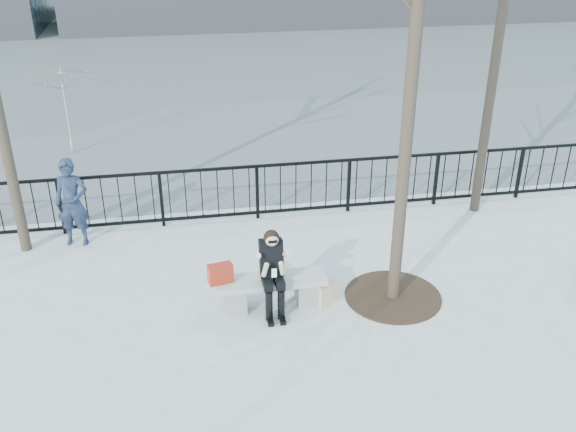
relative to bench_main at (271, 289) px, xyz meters
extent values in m
plane|color=#979893|center=(0.00, 0.00, -0.30)|extent=(120.00, 120.00, 0.00)
cube|color=#474747|center=(0.00, 15.00, -0.30)|extent=(60.00, 23.00, 0.01)
cube|color=black|center=(0.00, 3.00, 0.78)|extent=(14.00, 0.05, 0.05)
cube|color=black|center=(0.00, 3.00, -0.18)|extent=(14.00, 0.05, 0.05)
cube|color=#2D2D30|center=(3.00, 21.96, 0.90)|extent=(18.00, 0.08, 2.40)
cylinder|color=black|center=(1.90, -0.10, 3.45)|extent=(0.18, 0.18, 7.50)
cylinder|color=black|center=(4.50, 2.60, 3.20)|extent=(0.18, 0.18, 7.00)
cylinder|color=black|center=(1.90, -0.10, -0.29)|extent=(1.50, 1.50, 0.02)
cube|color=slate|center=(-0.55, 0.00, -0.10)|extent=(0.32, 0.38, 0.40)
cube|color=slate|center=(0.55, 0.00, -0.10)|extent=(0.32, 0.38, 0.40)
cube|color=gray|center=(0.00, 0.00, 0.14)|extent=(1.65, 0.46, 0.09)
cube|color=maroon|center=(-0.75, 0.02, 0.34)|extent=(0.39, 0.24, 0.30)
cube|color=beige|center=(0.85, -0.08, -0.12)|extent=(0.39, 0.32, 0.36)
imported|color=black|center=(-3.12, 2.56, 0.50)|extent=(0.64, 0.47, 1.61)
imported|color=yellow|center=(-3.77, 7.25, 0.75)|extent=(2.75, 2.78, 2.09)
camera|label=1|loc=(-1.20, -8.06, 5.28)|focal=40.00mm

